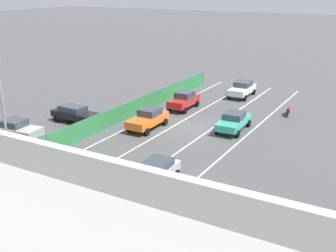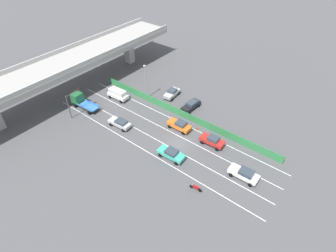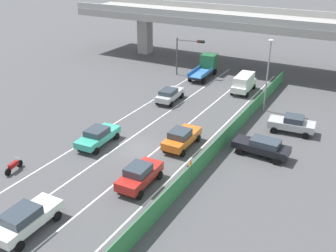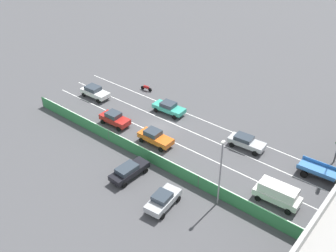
# 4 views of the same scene
# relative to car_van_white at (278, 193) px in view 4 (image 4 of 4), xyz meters

# --- Properties ---
(ground_plane) EXTENTS (300.00, 300.00, 0.00)m
(ground_plane) POSITION_rel_car_van_white_xyz_m (-3.28, -18.35, -1.23)
(ground_plane) COLOR #4C4C4F
(lane_line_left_edge) EXTENTS (0.14, 44.48, 0.01)m
(lane_line_left_edge) POSITION_rel_car_van_white_xyz_m (-8.15, -14.11, -1.22)
(lane_line_left_edge) COLOR silver
(lane_line_left_edge) RESTS_ON ground
(lane_line_mid_left) EXTENTS (0.14, 44.48, 0.01)m
(lane_line_mid_left) POSITION_rel_car_van_white_xyz_m (-4.90, -14.11, -1.22)
(lane_line_mid_left) COLOR silver
(lane_line_mid_left) RESTS_ON ground
(lane_line_mid_right) EXTENTS (0.14, 44.48, 0.01)m
(lane_line_mid_right) POSITION_rel_car_van_white_xyz_m (-1.66, -14.11, -1.22)
(lane_line_mid_right) COLOR silver
(lane_line_mid_right) RESTS_ON ground
(lane_line_right_edge) EXTENTS (0.14, 44.48, 0.01)m
(lane_line_right_edge) POSITION_rel_car_van_white_xyz_m (1.59, -14.11, -1.22)
(lane_line_right_edge) COLOR silver
(lane_line_right_edge) RESTS_ON ground
(green_fence) EXTENTS (0.10, 40.58, 1.57)m
(green_fence) POSITION_rel_car_van_white_xyz_m (3.22, -14.11, -0.44)
(green_fence) COLOR #338447
(green_fence) RESTS_ON ground
(car_van_white) EXTENTS (2.24, 4.75, 2.16)m
(car_van_white) POSITION_rel_car_van_white_xyz_m (0.00, 0.00, 0.00)
(car_van_white) COLOR silver
(car_van_white) RESTS_ON ground
(car_sedan_white) EXTENTS (2.14, 4.61, 1.69)m
(car_sedan_white) POSITION_rel_car_van_white_xyz_m (-3.28, -30.67, -0.29)
(car_sedan_white) COLOR white
(car_sedan_white) RESTS_ON ground
(car_taxi_orange) EXTENTS (2.03, 4.56, 1.74)m
(car_taxi_orange) POSITION_rel_car_van_white_xyz_m (-0.03, -16.19, -0.29)
(car_taxi_orange) COLOR orange
(car_taxi_orange) RESTS_ON ground
(car_sedan_silver) EXTENTS (2.20, 4.56, 1.53)m
(car_sedan_silver) POSITION_rel_car_van_white_xyz_m (-6.27, -7.13, -0.36)
(car_sedan_silver) COLOR #B7BABC
(car_sedan_silver) RESTS_ON ground
(car_taxi_teal) EXTENTS (2.23, 4.70, 1.59)m
(car_taxi_teal) POSITION_rel_car_van_white_xyz_m (-6.69, -19.44, -0.35)
(car_taxi_teal) COLOR teal
(car_taxi_teal) RESTS_ON ground
(car_sedan_red) EXTENTS (2.06, 4.30, 1.76)m
(car_sedan_red) POSITION_rel_car_van_white_xyz_m (0.09, -23.08, -0.28)
(car_sedan_red) COLOR red
(car_sedan_red) RESTS_ON ground
(motorcycle) EXTENTS (0.60, 1.94, 0.93)m
(motorcycle) POSITION_rel_car_van_white_xyz_m (-9.64, -26.22, -0.77)
(motorcycle) COLOR black
(motorcycle) RESTS_ON ground
(parked_sedan_dark) EXTENTS (4.75, 2.09, 1.56)m
(parked_sedan_dark) POSITION_rel_car_van_white_xyz_m (6.58, -14.24, -0.34)
(parked_sedan_dark) COLOR black
(parked_sedan_dark) RESTS_ON ground
(parked_wagon_silver) EXTENTS (4.37, 2.37, 1.69)m
(parked_wagon_silver) POSITION_rel_car_van_white_xyz_m (7.71, -8.47, -0.31)
(parked_wagon_silver) COLOR #B2B5B7
(parked_wagon_silver) RESTS_ON ground
(street_lamp) EXTENTS (0.60, 0.36, 7.70)m
(street_lamp) POSITION_rel_car_van_white_xyz_m (3.87, -4.51, 3.40)
(street_lamp) COLOR gray
(street_lamp) RESTS_ON ground
(traffic_cone) EXTENTS (0.47, 0.47, 0.64)m
(traffic_cone) POSITION_rel_car_van_white_xyz_m (2.13, -18.74, -0.93)
(traffic_cone) COLOR orange
(traffic_cone) RESTS_ON ground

